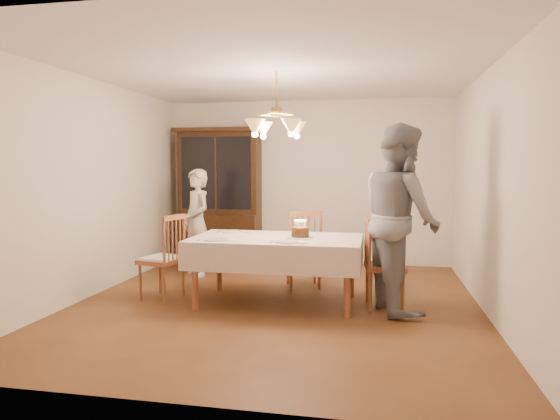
% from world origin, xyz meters
% --- Properties ---
extents(ground, '(5.00, 5.00, 0.00)m').
position_xyz_m(ground, '(0.00, 0.00, 0.00)').
color(ground, '#583219').
rests_on(ground, ground).
extents(room_shell, '(5.00, 5.00, 5.00)m').
position_xyz_m(room_shell, '(0.00, 0.00, 1.58)').
color(room_shell, white).
rests_on(room_shell, ground).
extents(dining_table, '(1.90, 1.10, 0.76)m').
position_xyz_m(dining_table, '(0.00, 0.00, 0.68)').
color(dining_table, brown).
rests_on(dining_table, ground).
extents(china_hutch, '(1.38, 0.54, 2.16)m').
position_xyz_m(china_hutch, '(-1.40, 2.25, 1.04)').
color(china_hutch, black).
rests_on(china_hutch, ground).
extents(chair_far_side, '(0.54, 0.53, 1.00)m').
position_xyz_m(chair_far_side, '(0.19, 0.81, 0.44)').
color(chair_far_side, brown).
rests_on(chair_far_side, ground).
extents(chair_left_end, '(0.51, 0.53, 1.00)m').
position_xyz_m(chair_left_end, '(-1.36, -0.06, 0.45)').
color(chair_left_end, brown).
rests_on(chair_left_end, ground).
extents(chair_right_end, '(0.47, 0.49, 1.00)m').
position_xyz_m(chair_right_end, '(1.19, 0.07, 0.44)').
color(chair_right_end, brown).
rests_on(chair_right_end, ground).
extents(elderly_woman, '(0.65, 0.65, 1.52)m').
position_xyz_m(elderly_woman, '(-1.39, 1.20, 0.76)').
color(elderly_woman, beige).
rests_on(elderly_woman, ground).
extents(adult_in_grey, '(1.04, 1.17, 2.01)m').
position_xyz_m(adult_in_grey, '(1.35, 0.00, 1.00)').
color(adult_in_grey, slate).
rests_on(adult_in_grey, ground).
extents(birthday_cake, '(0.30, 0.30, 0.20)m').
position_xyz_m(birthday_cake, '(0.27, -0.01, 0.81)').
color(birthday_cake, white).
rests_on(birthday_cake, dining_table).
extents(place_setting_near_left, '(0.42, 0.27, 0.02)m').
position_xyz_m(place_setting_near_left, '(-0.58, -0.35, 0.77)').
color(place_setting_near_left, white).
rests_on(place_setting_near_left, dining_table).
extents(place_setting_near_right, '(0.39, 0.25, 0.02)m').
position_xyz_m(place_setting_near_right, '(0.20, -0.35, 0.77)').
color(place_setting_near_right, white).
rests_on(place_setting_near_right, dining_table).
extents(place_setting_far_left, '(0.40, 0.25, 0.02)m').
position_xyz_m(place_setting_far_left, '(-0.59, 0.32, 0.77)').
color(place_setting_far_left, white).
rests_on(place_setting_far_left, dining_table).
extents(chandelier, '(0.62, 0.62, 0.73)m').
position_xyz_m(chandelier, '(-0.00, -0.00, 1.98)').
color(chandelier, '#BF8C3F').
rests_on(chandelier, ground).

